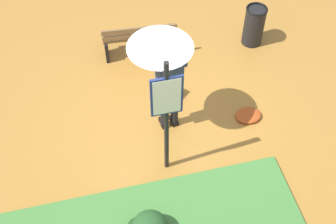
% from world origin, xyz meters
% --- Properties ---
extents(ground_plane, '(18.00, 18.00, 0.00)m').
position_xyz_m(ground_plane, '(0.00, 0.00, 0.00)').
color(ground_plane, '#B27A33').
extents(person_with_umbrella, '(0.96, 0.96, 2.04)m').
position_xyz_m(person_with_umbrella, '(-0.01, 0.16, 1.55)').
color(person_with_umbrella, black).
rests_on(person_with_umbrella, ground_plane).
extents(info_sign_post, '(0.44, 0.07, 2.30)m').
position_xyz_m(info_sign_post, '(0.15, 0.96, 1.44)').
color(info_sign_post, black).
rests_on(info_sign_post, ground_plane).
extents(handbag, '(0.32, 0.30, 0.37)m').
position_xyz_m(handbag, '(-0.32, -0.45, 0.13)').
color(handbag, '#4C3323').
rests_on(handbag, ground_plane).
extents(park_bench, '(1.40, 0.47, 0.75)m').
position_xyz_m(park_bench, '(0.05, -1.74, 0.40)').
color(park_bench, black).
rests_on(park_bench, ground_plane).
extents(trash_bin, '(0.42, 0.42, 0.83)m').
position_xyz_m(trash_bin, '(-2.21, -1.54, 0.42)').
color(trash_bin, black).
rests_on(trash_bin, ground_plane).
extents(leaf_pile_by_bench, '(0.46, 0.37, 0.10)m').
position_xyz_m(leaf_pile_by_bench, '(-1.47, 0.30, 0.05)').
color(leaf_pile_by_bench, '#B74C1E').
rests_on(leaf_pile_by_bench, ground_plane).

